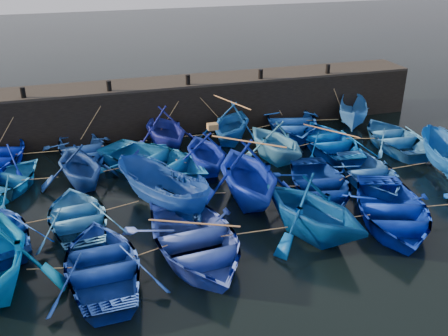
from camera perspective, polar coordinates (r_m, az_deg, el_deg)
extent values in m
plane|color=black|center=(18.67, 2.87, -5.92)|extent=(120.00, 120.00, 0.00)
cube|color=black|center=(27.43, -4.47, 7.22)|extent=(26.00, 2.50, 2.50)
cube|color=black|center=(27.06, -4.57, 9.86)|extent=(26.00, 2.50, 0.12)
cylinder|color=black|center=(25.66, -21.99, 8.00)|extent=(0.24, 0.24, 0.50)
cylinder|color=black|center=(25.58, -13.01, 9.14)|extent=(0.24, 0.24, 0.50)
cylinder|color=black|center=(26.13, -4.15, 10.03)|extent=(0.24, 0.24, 0.50)
cylinder|color=black|center=(27.26, 4.21, 10.66)|extent=(0.24, 0.24, 0.50)
cylinder|color=black|center=(28.91, 11.78, 11.04)|extent=(0.24, 0.24, 0.50)
imported|color=#1D499D|center=(24.33, -15.92, 2.03)|extent=(3.95, 5.09, 0.97)
imported|color=navy|center=(24.53, -6.78, 4.52)|extent=(4.11, 4.58, 2.15)
imported|color=#1050AA|center=(25.22, 0.85, 5.20)|extent=(5.06, 5.21, 2.10)
imported|color=#0C3C98|center=(27.00, 7.67, 5.27)|extent=(5.18, 6.35, 1.16)
imported|color=#255FAD|center=(28.27, 14.58, 6.02)|extent=(3.33, 4.25, 1.56)
imported|color=navy|center=(21.48, -16.18, 0.39)|extent=(4.13, 4.51, 2.00)
imported|color=#0A5394|center=(22.13, -7.86, 0.77)|extent=(6.81, 7.05, 1.19)
imported|color=#0C22A4|center=(21.95, -2.05, 1.93)|extent=(3.31, 3.82, 1.99)
imported|color=teal|center=(23.16, 5.94, 3.19)|extent=(4.19, 4.59, 2.07)
imported|color=#0040A3|center=(24.84, 12.01, 3.01)|extent=(3.91, 5.22, 1.03)
imported|color=#2265B4|center=(26.25, 18.92, 3.35)|extent=(3.83, 5.11, 1.01)
imported|color=blue|center=(18.69, -16.33, -5.36)|extent=(3.56, 4.69, 0.92)
imported|color=navy|center=(18.97, -7.10, -2.53)|extent=(3.93, 4.74, 1.76)
imported|color=#0923B3|center=(19.29, 2.73, -0.56)|extent=(4.32, 4.96, 2.55)
imported|color=navy|center=(20.48, 10.91, -1.82)|extent=(4.28, 5.38, 1.00)
imported|color=#184D9E|center=(21.96, 16.35, -0.63)|extent=(3.66, 4.78, 0.93)
imported|color=#0B4894|center=(24.05, 23.80, 1.29)|extent=(2.66, 4.30, 1.56)
imported|color=#13379A|center=(15.93, -13.67, -10.57)|extent=(3.64, 4.98, 1.01)
imported|color=#2E49B9|center=(16.46, -3.39, -8.17)|extent=(4.55, 6.05, 1.19)
imported|color=navy|center=(17.34, 10.14, -4.48)|extent=(5.29, 5.60, 2.33)
imported|color=#0423AF|center=(19.09, 18.64, -4.67)|extent=(5.42, 6.34, 1.11)
cube|color=olive|center=(21.61, -1.33, 4.76)|extent=(0.44, 0.36, 0.26)
cylinder|color=tan|center=(24.47, -20.40, 1.68)|extent=(2.03, 0.20, 0.04)
cylinder|color=tan|center=(24.44, -11.30, 2.78)|extent=(2.19, 0.15, 0.04)
cylinder|color=tan|center=(25.00, -2.89, 3.77)|extent=(1.58, 0.12, 0.04)
cylinder|color=tan|center=(26.15, 4.36, 4.70)|extent=(1.71, 0.50, 0.04)
cylinder|color=tan|center=(27.62, 11.18, 5.41)|extent=(1.75, 0.37, 0.04)
cylinder|color=tan|center=(21.81, -20.28, -1.14)|extent=(1.45, 0.17, 0.04)
cylinder|color=tan|center=(21.85, -11.90, -0.01)|extent=(1.40, 0.35, 0.04)
cylinder|color=tan|center=(22.11, -4.94, 0.77)|extent=(0.43, 0.49, 0.04)
cylinder|color=tan|center=(22.68, 2.03, 1.50)|extent=(1.59, 0.26, 0.04)
cylinder|color=tan|center=(24.05, 9.04, 2.60)|extent=(1.19, 0.33, 0.04)
cylinder|color=tan|center=(25.48, 15.57, 3.27)|extent=(1.57, 0.46, 0.04)
cylinder|color=tan|center=(18.68, -20.47, -5.68)|extent=(0.89, 0.15, 0.04)
cylinder|color=tan|center=(18.82, -11.64, -4.26)|extent=(1.34, 0.39, 0.04)
cylinder|color=tan|center=(19.30, -2.12, -2.94)|extent=(1.53, 0.33, 0.04)
cylinder|color=tan|center=(19.98, 6.89, -2.08)|extent=(1.20, 0.35, 0.04)
cylinder|color=tan|center=(21.17, 13.74, -1.04)|extent=(0.73, 0.37, 0.04)
cylinder|color=tan|center=(22.98, 20.22, 0.21)|extent=(1.91, 0.13, 0.04)
cylinder|color=tan|center=(16.10, -19.32, -10.78)|extent=(1.31, 0.34, 0.04)
cylinder|color=tan|center=(16.13, -8.43, -9.39)|extent=(1.18, 0.38, 0.04)
cylinder|color=tan|center=(16.95, 3.55, -7.27)|extent=(2.36, 0.15, 0.04)
cylinder|color=tan|center=(18.32, 14.49, -5.44)|extent=(1.35, 0.12, 0.04)
cylinder|color=tan|center=(25.72, -23.22, 4.80)|extent=(1.52, 0.65, 2.09)
cylinder|color=tan|center=(25.45, -14.50, 5.86)|extent=(1.70, 0.81, 2.09)
cylinder|color=tan|center=(25.93, -5.65, 6.90)|extent=(1.71, 0.70, 2.09)
cylinder|color=tan|center=(26.25, -1.99, 7.23)|extent=(1.75, 0.79, 2.09)
cylinder|color=tan|center=(27.61, 5.49, 8.03)|extent=(1.25, 0.32, 2.09)
cylinder|color=tan|center=(29.07, 12.60, 8.41)|extent=(0.81, 0.65, 2.09)
cylinder|color=#99724C|center=(24.88, 0.87, 7.54)|extent=(1.08, 2.84, 0.06)
cylinder|color=#99724C|center=(24.65, 12.12, 4.18)|extent=(1.77, 2.49, 0.06)
cylinder|color=#99724C|center=(18.76, 2.81, 3.04)|extent=(2.34, 1.97, 0.06)
cylinder|color=#99724C|center=(16.12, -3.44, -6.31)|extent=(2.74, 1.32, 0.06)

